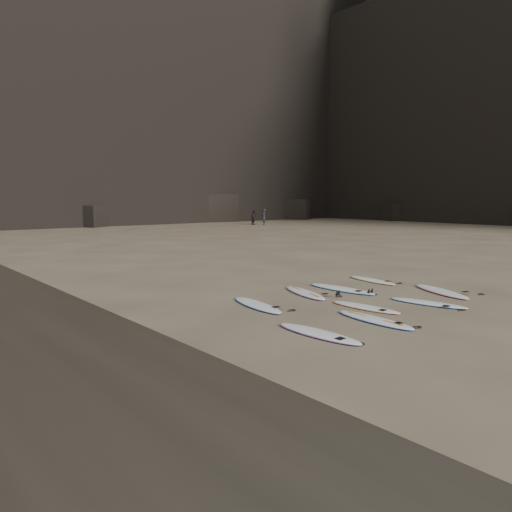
{
  "coord_description": "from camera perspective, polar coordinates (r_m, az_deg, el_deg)",
  "views": [
    {
      "loc": [
        -12.61,
        -8.7,
        3.24
      ],
      "look_at": [
        -3.29,
        2.62,
        1.5
      ],
      "focal_mm": 35.0,
      "sensor_mm": 36.0,
      "label": 1
    }
  ],
  "objects": [
    {
      "name": "surfboard_2",
      "position": [
        15.0,
        12.39,
        -5.71
      ],
      "size": [
        0.71,
        2.35,
        0.08
      ],
      "primitive_type": "ellipsoid",
      "rotation": [
        0.0,
        0.0,
        0.07
      ],
      "color": "white",
      "rests_on": "ground"
    },
    {
      "name": "surfboard_0",
      "position": [
        11.99,
        7.16,
        -8.74
      ],
      "size": [
        0.7,
        2.51,
        0.09
      ],
      "primitive_type": "ellipsoid",
      "rotation": [
        0.0,
        0.0,
        0.04
      ],
      "color": "white",
      "rests_on": "ground"
    },
    {
      "name": "surfboard_5",
      "position": [
        14.92,
        0.13,
        -5.6
      ],
      "size": [
        1.07,
        2.65,
        0.09
      ],
      "primitive_type": "ellipsoid",
      "rotation": [
        0.0,
        0.0,
        -0.18
      ],
      "color": "white",
      "rests_on": "ground"
    },
    {
      "name": "surfboard_3",
      "position": [
        16.08,
        19.07,
        -5.08
      ],
      "size": [
        0.98,
        2.46,
        0.09
      ],
      "primitive_type": "ellipsoid",
      "rotation": [
        0.0,
        0.0,
        0.17
      ],
      "color": "white",
      "rests_on": "ground"
    },
    {
      "name": "headland",
      "position": [
        70.35,
        -7.34,
        21.36
      ],
      "size": [
        170.0,
        101.0,
        63.47
      ],
      "color": "black",
      "rests_on": "ground"
    },
    {
      "name": "ground",
      "position": [
        15.66,
        15.66,
        -5.43
      ],
      "size": [
        240.0,
        240.0,
        0.0
      ],
      "primitive_type": "plane",
      "color": "#897559",
      "rests_on": "ground"
    },
    {
      "name": "person_b",
      "position": [
        58.58,
        -0.21,
        4.41
      ],
      "size": [
        0.96,
        0.85,
        1.65
      ],
      "primitive_type": "imported",
      "rotation": [
        0.0,
        0.0,
        0.33
      ],
      "color": "black",
      "rests_on": "ground"
    },
    {
      "name": "surfboard_4",
      "position": [
        18.15,
        20.37,
        -3.78
      ],
      "size": [
        1.76,
        2.81,
        0.1
      ],
      "primitive_type": "ellipsoid",
      "rotation": [
        0.0,
        0.0,
        -0.43
      ],
      "color": "white",
      "rests_on": "ground"
    },
    {
      "name": "person_a",
      "position": [
        58.07,
        0.89,
        4.49
      ],
      "size": [
        0.81,
        0.78,
        1.86
      ],
      "primitive_type": "imported",
      "rotation": [
        0.0,
        0.0,
        3.84
      ],
      "color": "#212227",
      "rests_on": "ground"
    },
    {
      "name": "surfboard_7",
      "position": [
        17.73,
        9.77,
        -3.7
      ],
      "size": [
        0.77,
        2.79,
        0.1
      ],
      "primitive_type": "ellipsoid",
      "rotation": [
        0.0,
        0.0,
        0.04
      ],
      "color": "white",
      "rests_on": "ground"
    },
    {
      "name": "surfboard_1",
      "position": [
        13.54,
        13.39,
        -7.07
      ],
      "size": [
        0.79,
        2.56,
        0.09
      ],
      "primitive_type": "ellipsoid",
      "rotation": [
        0.0,
        0.0,
        -0.08
      ],
      "color": "white",
      "rests_on": "ground"
    },
    {
      "name": "surfboard_6",
      "position": [
        16.85,
        5.63,
        -4.19
      ],
      "size": [
        1.39,
        2.64,
        0.09
      ],
      "primitive_type": "ellipsoid",
      "rotation": [
        0.0,
        0.0,
        -0.32
      ],
      "color": "white",
      "rests_on": "ground"
    },
    {
      "name": "surfboard_8",
      "position": [
        19.81,
        13.11,
        -2.7
      ],
      "size": [
        0.94,
        2.44,
        0.09
      ],
      "primitive_type": "ellipsoid",
      "rotation": [
        0.0,
        0.0,
        -0.16
      ],
      "color": "white",
      "rests_on": "ground"
    }
  ]
}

